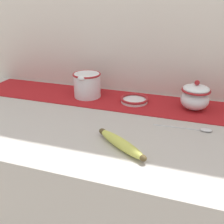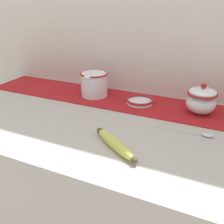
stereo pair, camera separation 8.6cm
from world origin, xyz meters
The scene contains 8 objects.
countertop centered at (0.00, 0.00, 0.46)m, with size 1.44×0.65×0.92m, color #B7B2AD.
back_wall centered at (0.00, 0.34, 1.20)m, with size 2.24×0.04×2.40m, color silver.
table_runner centered at (0.00, 0.20, 0.92)m, with size 1.32×0.23×0.00m, color #A8191E.
cream_pitcher centered at (-0.15, 0.20, 0.98)m, with size 0.12×0.14×0.11m.
sugar_bowl centered at (0.31, 0.20, 0.98)m, with size 0.11×0.11×0.12m.
small_dish centered at (0.07, 0.20, 0.93)m, with size 0.12×0.12×0.02m.
banana centered at (0.11, -0.16, 0.94)m, with size 0.19×0.14×0.03m.
spoon centered at (0.34, 0.03, 0.92)m, with size 0.20×0.03×0.01m.
Camera 2 is at (0.36, -0.74, 1.33)m, focal length 40.00 mm.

